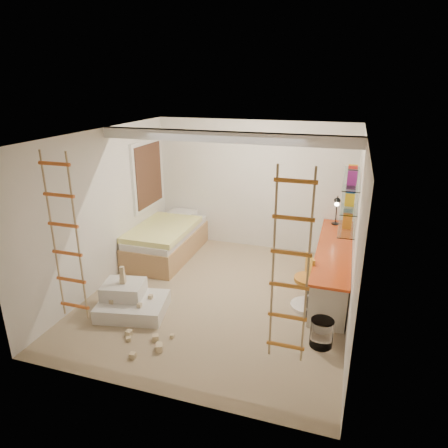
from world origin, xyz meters
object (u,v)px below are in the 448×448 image
(bed, at_px, (167,240))
(play_platform, at_px, (130,301))
(desk, at_px, (332,266))
(swivel_chair, at_px, (308,289))

(bed, relative_size, play_platform, 1.80)
(desk, bearing_deg, bed, 173.51)
(bed, height_order, swivel_chair, swivel_chair)
(bed, distance_m, play_platform, 2.08)
(bed, relative_size, swivel_chair, 2.40)
(desk, xyz_separation_m, swivel_chair, (-0.32, -0.75, -0.10))
(bed, xyz_separation_m, swivel_chair, (2.88, -1.11, -0.02))
(bed, distance_m, swivel_chair, 3.09)
(swivel_chair, bearing_deg, desk, 67.02)
(desk, distance_m, play_platform, 3.31)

